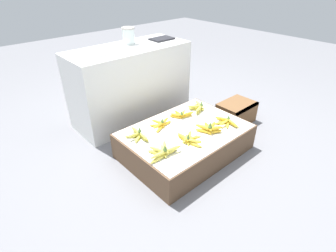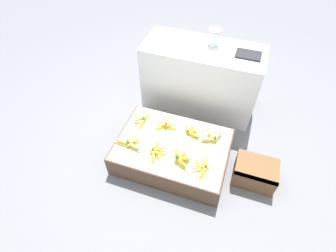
{
  "view_description": "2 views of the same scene",
  "coord_description": "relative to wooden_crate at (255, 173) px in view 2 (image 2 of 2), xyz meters",
  "views": [
    {
      "loc": [
        -1.34,
        -1.28,
        1.4
      ],
      "look_at": [
        -0.15,
        0.06,
        0.3
      ],
      "focal_mm": 28.0,
      "sensor_mm": 36.0,
      "label": 1
    },
    {
      "loc": [
        0.44,
        -1.41,
        2.13
      ],
      "look_at": [
        -0.08,
        0.1,
        0.34
      ],
      "focal_mm": 28.0,
      "sensor_mm": 36.0,
      "label": 2
    }
  ],
  "objects": [
    {
      "name": "foam_tray_white",
      "position": [
        -1.02,
        0.77,
        0.65
      ],
      "size": [
        0.22,
        0.16,
        0.02
      ],
      "color": "white",
      "rests_on": "back_vendor_table"
    },
    {
      "name": "back_vendor_table",
      "position": [
        -0.73,
        0.8,
        0.27
      ],
      "size": [
        1.19,
        0.5,
        0.75
      ],
      "color": "white",
      "rests_on": "ground_plane"
    },
    {
      "name": "banana_bunch_front_midleft",
      "position": [
        -0.88,
        -0.17,
        0.15
      ],
      "size": [
        0.17,
        0.25,
        0.09
      ],
      "color": "gold",
      "rests_on": "display_platform"
    },
    {
      "name": "banana_bunch_middle_right",
      "position": [
        -0.43,
        0.14,
        0.16
      ],
      "size": [
        0.19,
        0.18,
        0.09
      ],
      "color": "gold",
      "rests_on": "display_platform"
    },
    {
      "name": "ground_plane",
      "position": [
        -0.77,
        -0.02,
        -0.11
      ],
      "size": [
        10.0,
        10.0,
        0.0
      ],
      "primitive_type": "plane",
      "color": "slate"
    },
    {
      "name": "wooden_crate",
      "position": [
        0.0,
        0.0,
        0.0
      ],
      "size": [
        0.37,
        0.27,
        0.21
      ],
      "color": "brown",
      "rests_on": "ground_plane"
    },
    {
      "name": "glass_jar",
      "position": [
        -0.66,
        0.89,
        0.72
      ],
      "size": [
        0.12,
        0.12,
        0.16
      ],
      "color": "silver",
      "rests_on": "back_vendor_table"
    },
    {
      "name": "foam_tray_dark",
      "position": [
        -0.31,
        0.81,
        0.65
      ],
      "size": [
        0.24,
        0.16,
        0.02
      ],
      "color": "#232328",
      "rests_on": "back_vendor_table"
    },
    {
      "name": "display_platform",
      "position": [
        -0.77,
        -0.02,
        0.01
      ],
      "size": [
        1.02,
        0.72,
        0.23
      ],
      "color": "brown",
      "rests_on": "ground_plane"
    },
    {
      "name": "banana_bunch_middle_midleft",
      "position": [
        -0.89,
        0.15,
        0.15
      ],
      "size": [
        0.22,
        0.16,
        0.09
      ],
      "color": "gold",
      "rests_on": "display_platform"
    },
    {
      "name": "banana_bunch_middle_midright",
      "position": [
        -0.65,
        0.15,
        0.15
      ],
      "size": [
        0.19,
        0.16,
        0.08
      ],
      "color": "gold",
      "rests_on": "display_platform"
    },
    {
      "name": "banana_bunch_middle_left",
      "position": [
        -1.14,
        0.14,
        0.15
      ],
      "size": [
        0.14,
        0.24,
        0.09
      ],
      "color": "gold",
      "rests_on": "display_platform"
    },
    {
      "name": "banana_bunch_front_left",
      "position": [
        -1.14,
        -0.16,
        0.16
      ],
      "size": [
        0.28,
        0.17,
        0.1
      ],
      "color": "#DBCC4C",
      "rests_on": "display_platform"
    },
    {
      "name": "banana_bunch_front_midright",
      "position": [
        -0.65,
        -0.18,
        0.16
      ],
      "size": [
        0.19,
        0.19,
        0.11
      ],
      "color": "gold",
      "rests_on": "display_platform"
    },
    {
      "name": "banana_bunch_front_right",
      "position": [
        -0.44,
        -0.2,
        0.15
      ],
      "size": [
        0.17,
        0.25,
        0.08
      ],
      "color": "gold",
      "rests_on": "display_platform"
    }
  ]
}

